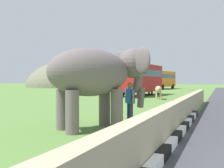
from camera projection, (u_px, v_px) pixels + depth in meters
name	position (u px, v px, depth m)	size (l,w,h in m)	color
striped_curb	(159.00, 160.00, 5.20)	(16.20, 0.20, 0.24)	white
barrier_parapet	(167.00, 123.00, 7.47)	(28.00, 0.36, 1.00)	tan
elephant	(99.00, 74.00, 9.23)	(3.94, 3.63, 2.98)	#695C5E
person_handler	(130.00, 101.00, 10.18)	(0.52, 0.53, 1.66)	navy
bus_red	(141.00, 77.00, 28.96)	(8.20, 3.19, 3.50)	#B21E1E
bus_white	(136.00, 78.00, 41.93)	(8.85, 4.30, 3.50)	silver
bus_orange	(162.00, 79.00, 50.56)	(9.44, 3.83, 3.50)	orange
cow_near	(158.00, 90.00, 23.22)	(1.93, 1.00, 1.23)	tan
cow_mid	(135.00, 89.00, 24.57)	(1.88, 1.20, 1.23)	#473323
cow_far	(150.00, 87.00, 31.96)	(1.91, 0.74, 1.23)	#473323
hill_east	(77.00, 87.00, 69.92)	(30.22, 24.17, 14.49)	#6B6A56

